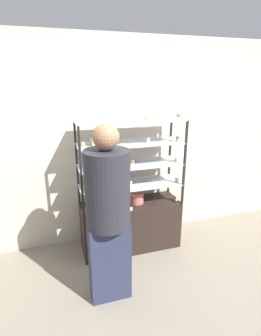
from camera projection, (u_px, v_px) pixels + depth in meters
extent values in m
plane|color=gray|center=(130.00, 246.00, 3.47)|extent=(20.00, 20.00, 0.00)
cube|color=beige|center=(122.00, 144.00, 3.38)|extent=(8.00, 0.05, 2.60)
cube|color=black|center=(130.00, 225.00, 3.37)|extent=(1.24, 0.43, 0.62)
cube|color=black|center=(79.00, 193.00, 3.24)|extent=(0.02, 0.02, 0.26)
cube|color=black|center=(168.00, 183.00, 3.58)|extent=(0.02, 0.02, 0.26)
cube|color=black|center=(83.00, 208.00, 2.87)|extent=(0.02, 0.02, 0.26)
cube|color=black|center=(182.00, 194.00, 3.21)|extent=(0.02, 0.02, 0.26)
cube|color=#B7BCC6|center=(130.00, 184.00, 3.19)|extent=(1.24, 0.43, 0.01)
cube|color=black|center=(78.00, 174.00, 3.16)|extent=(0.02, 0.02, 0.26)
cube|color=black|center=(169.00, 165.00, 3.50)|extent=(0.02, 0.02, 0.26)
cube|color=black|center=(82.00, 186.00, 2.79)|extent=(0.02, 0.02, 0.26)
cube|color=black|center=(184.00, 174.00, 3.13)|extent=(0.02, 0.02, 0.26)
cube|color=#B7BCC6|center=(130.00, 164.00, 3.11)|extent=(1.24, 0.43, 0.01)
cube|color=black|center=(76.00, 153.00, 3.08)|extent=(0.02, 0.02, 0.26)
cube|color=black|center=(170.00, 146.00, 3.42)|extent=(0.02, 0.02, 0.26)
cube|color=black|center=(80.00, 163.00, 2.71)|extent=(0.02, 0.02, 0.26)
cube|color=black|center=(185.00, 154.00, 3.05)|extent=(0.02, 0.02, 0.26)
cube|color=#B7BCC6|center=(130.00, 143.00, 3.03)|extent=(1.24, 0.43, 0.01)
cube|color=black|center=(75.00, 131.00, 3.00)|extent=(0.02, 0.02, 0.26)
cube|color=black|center=(171.00, 126.00, 3.34)|extent=(0.02, 0.02, 0.26)
cube|color=black|center=(79.00, 139.00, 2.63)|extent=(0.02, 0.02, 0.26)
cube|color=black|center=(187.00, 132.00, 2.97)|extent=(0.02, 0.02, 0.26)
cube|color=#B7BCC6|center=(130.00, 121.00, 2.94)|extent=(1.24, 0.43, 0.01)
cylinder|color=#C66660|center=(137.00, 198.00, 3.26)|extent=(0.17, 0.17, 0.12)
cylinder|color=#E5996B|center=(137.00, 193.00, 3.24)|extent=(0.18, 0.18, 0.02)
cube|color=#DBBC84|center=(103.00, 142.00, 2.93)|extent=(0.25, 0.14, 0.05)
cube|color=white|center=(102.00, 140.00, 2.93)|extent=(0.26, 0.15, 0.01)
cylinder|color=#CCB28C|center=(88.00, 211.00, 3.03)|extent=(0.05, 0.05, 0.03)
sphere|color=silver|center=(87.00, 209.00, 3.02)|extent=(0.05, 0.05, 0.05)
cylinder|color=white|center=(118.00, 208.00, 3.11)|extent=(0.05, 0.05, 0.03)
sphere|color=silver|center=(118.00, 206.00, 3.10)|extent=(0.05, 0.05, 0.05)
cylinder|color=white|center=(176.00, 199.00, 3.34)|extent=(0.05, 0.05, 0.03)
sphere|color=#E5996B|center=(176.00, 197.00, 3.33)|extent=(0.05, 0.05, 0.05)
cube|color=white|center=(131.00, 209.00, 3.07)|extent=(0.04, 0.00, 0.04)
cylinder|color=#CCB28C|center=(86.00, 192.00, 2.93)|extent=(0.05, 0.05, 0.02)
sphere|color=#8C5B42|center=(86.00, 190.00, 2.92)|extent=(0.05, 0.05, 0.05)
cylinder|color=white|center=(130.00, 184.00, 3.15)|extent=(0.05, 0.05, 0.02)
sphere|color=silver|center=(130.00, 182.00, 3.14)|extent=(0.05, 0.05, 0.05)
cylinder|color=#CCB28C|center=(177.00, 181.00, 3.24)|extent=(0.05, 0.05, 0.02)
sphere|color=silver|center=(177.00, 179.00, 3.23)|extent=(0.05, 0.05, 0.05)
cube|color=white|center=(144.00, 187.00, 3.03)|extent=(0.04, 0.00, 0.04)
cylinder|color=beige|center=(85.00, 170.00, 2.84)|extent=(0.05, 0.05, 0.03)
sphere|color=silver|center=(85.00, 168.00, 2.83)|extent=(0.06, 0.06, 0.06)
cylinder|color=white|center=(132.00, 164.00, 3.06)|extent=(0.05, 0.05, 0.03)
sphere|color=#8C5B42|center=(132.00, 161.00, 3.05)|extent=(0.06, 0.06, 0.06)
cylinder|color=#CCB28C|center=(177.00, 160.00, 3.21)|extent=(0.05, 0.05, 0.03)
sphere|color=white|center=(177.00, 158.00, 3.20)|extent=(0.06, 0.06, 0.06)
cube|color=white|center=(160.00, 165.00, 3.00)|extent=(0.04, 0.00, 0.04)
cylinder|color=#CCB28C|center=(83.00, 146.00, 2.81)|extent=(0.04, 0.04, 0.02)
sphere|color=#E5996B|center=(83.00, 144.00, 2.80)|extent=(0.05, 0.05, 0.05)
cylinder|color=beige|center=(148.00, 142.00, 3.01)|extent=(0.04, 0.04, 0.02)
sphere|color=silver|center=(148.00, 140.00, 3.00)|extent=(0.05, 0.05, 0.05)
cylinder|color=#CCB28C|center=(178.00, 140.00, 3.12)|extent=(0.04, 0.04, 0.02)
sphere|color=#8C5B42|center=(178.00, 138.00, 3.11)|extent=(0.05, 0.05, 0.05)
cube|color=white|center=(123.00, 145.00, 2.80)|extent=(0.04, 0.00, 0.04)
cylinder|color=white|center=(81.00, 122.00, 2.72)|extent=(0.05, 0.05, 0.03)
sphere|color=silver|center=(81.00, 120.00, 2.71)|extent=(0.06, 0.06, 0.06)
cylinder|color=#CCB28C|center=(117.00, 121.00, 2.82)|extent=(0.05, 0.05, 0.03)
sphere|color=#F4EAB2|center=(117.00, 118.00, 2.81)|extent=(0.06, 0.06, 0.06)
cylinder|color=#CCB28C|center=(147.00, 119.00, 2.94)|extent=(0.05, 0.05, 0.03)
sphere|color=#E5996B|center=(147.00, 117.00, 2.93)|extent=(0.06, 0.06, 0.06)
cylinder|color=beige|center=(179.00, 118.00, 3.04)|extent=(0.05, 0.05, 0.03)
sphere|color=#8C5B42|center=(179.00, 115.00, 3.03)|extent=(0.06, 0.06, 0.06)
cube|color=white|center=(142.00, 120.00, 2.78)|extent=(0.04, 0.00, 0.04)
torus|color=#EFE5CC|center=(150.00, 118.00, 3.03)|extent=(0.13, 0.13, 0.03)
cube|color=#282D47|center=(110.00, 261.00, 2.56)|extent=(0.39, 0.21, 0.81)
cylinder|color=#26262D|center=(107.00, 189.00, 2.32)|extent=(0.41, 0.41, 0.71)
sphere|color=#936B4C|center=(106.00, 137.00, 2.17)|extent=(0.23, 0.23, 0.23)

